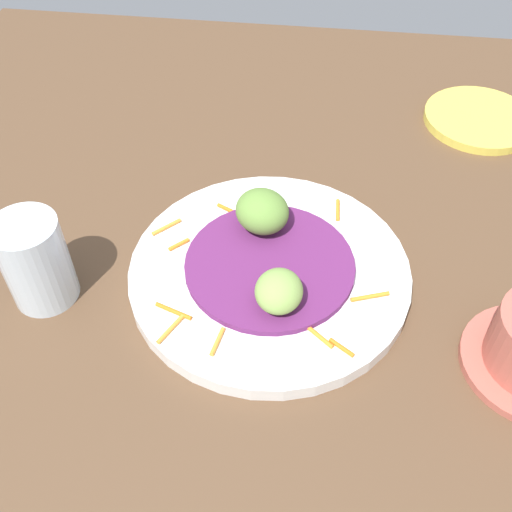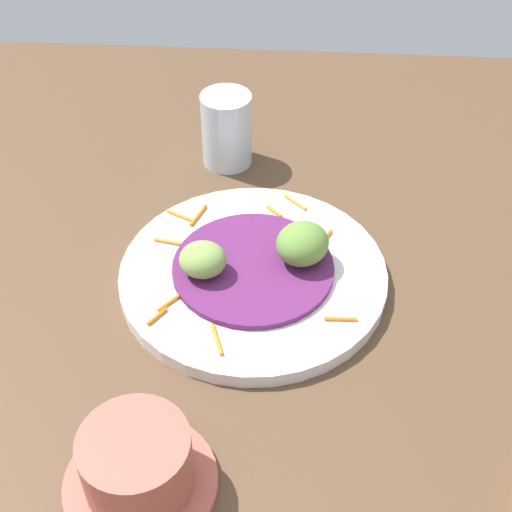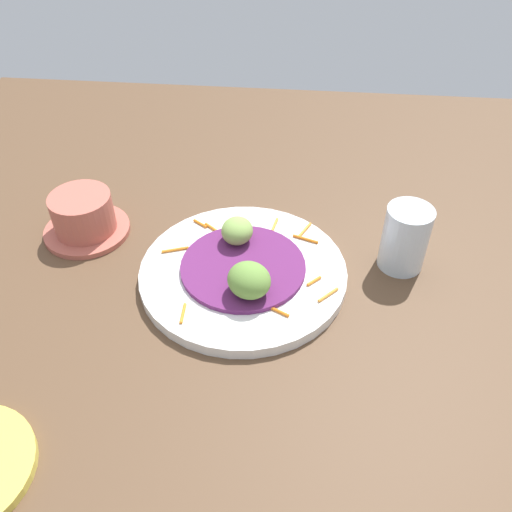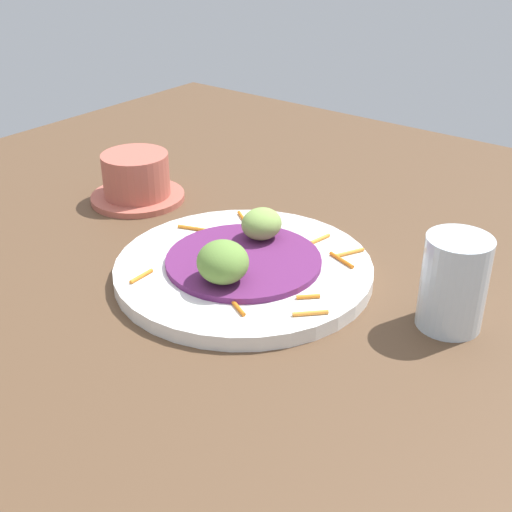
% 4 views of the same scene
% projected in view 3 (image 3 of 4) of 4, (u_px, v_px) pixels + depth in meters
% --- Properties ---
extents(table_surface, '(1.10, 1.10, 0.02)m').
position_uv_depth(table_surface, '(210.00, 267.00, 0.75)').
color(table_surface, brown).
rests_on(table_surface, ground).
extents(main_plate, '(0.27, 0.27, 0.02)m').
position_uv_depth(main_plate, '(243.00, 273.00, 0.71)').
color(main_plate, white).
rests_on(main_plate, table_surface).
extents(cabbage_bed, '(0.16, 0.16, 0.01)m').
position_uv_depth(cabbage_bed, '(243.00, 267.00, 0.71)').
color(cabbage_bed, '#60235B').
rests_on(cabbage_bed, main_plate).
extents(carrot_garnish, '(0.24, 0.21, 0.00)m').
position_uv_depth(carrot_garnish, '(257.00, 257.00, 0.72)').
color(carrot_garnish, orange).
rests_on(carrot_garnish, main_plate).
extents(guac_scoop_left, '(0.04, 0.05, 0.03)m').
position_uv_depth(guac_scoop_left, '(237.00, 231.00, 0.73)').
color(guac_scoop_left, '#84A851').
rests_on(guac_scoop_left, cabbage_bed).
extents(guac_scoop_center, '(0.08, 0.07, 0.04)m').
position_uv_depth(guac_scoop_center, '(249.00, 280.00, 0.65)').
color(guac_scoop_center, olive).
rests_on(guac_scoop_center, cabbage_bed).
extents(terracotta_bowl, '(0.12, 0.12, 0.06)m').
position_uv_depth(terracotta_bowl, '(84.00, 217.00, 0.77)').
color(terracotta_bowl, '#B75B4C').
rests_on(terracotta_bowl, table_surface).
extents(water_glass, '(0.06, 0.06, 0.09)m').
position_uv_depth(water_glass, '(405.00, 238.00, 0.71)').
color(water_glass, silver).
rests_on(water_glass, table_surface).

